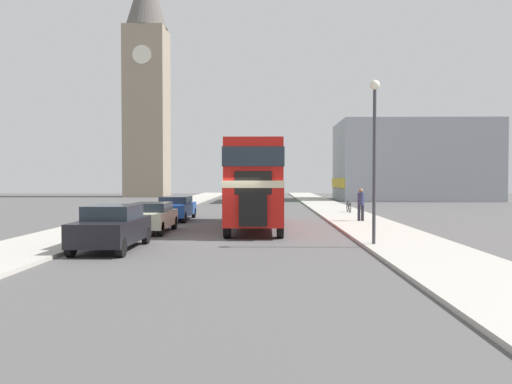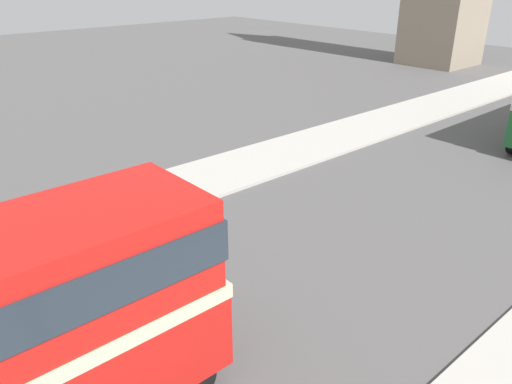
{
  "view_description": "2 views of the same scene",
  "coord_description": "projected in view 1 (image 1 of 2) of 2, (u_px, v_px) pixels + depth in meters",
  "views": [
    {
      "loc": [
        1.55,
        -20.4,
        2.49
      ],
      "look_at": [
        1.0,
        4.54,
        1.79
      ],
      "focal_mm": 35.0,
      "sensor_mm": 36.0,
      "label": 1
    },
    {
      "loc": [
        8.35,
        5.03,
        7.79
      ],
      "look_at": [
        0.0,
        12.32,
        2.73
      ],
      "focal_mm": 35.0,
      "sensor_mm": 36.0,
      "label": 2
    }
  ],
  "objects": [
    {
      "name": "ground_plane",
      "position": [
        229.0,
        238.0,
        20.49
      ],
      "size": [
        120.0,
        120.0,
        0.0
      ],
      "primitive_type": "plane",
      "color": "#565454"
    },
    {
      "name": "sidewalk_right",
      "position": [
        394.0,
        237.0,
        20.34
      ],
      "size": [
        3.5,
        120.0,
        0.12
      ],
      "color": "#B7B2A8",
      "rests_on": "ground_plane"
    },
    {
      "name": "sidewalk_left",
      "position": [
        67.0,
        237.0,
        20.64
      ],
      "size": [
        3.5,
        120.0,
        0.12
      ],
      "color": "#B7B2A8",
      "rests_on": "ground_plane"
    },
    {
      "name": "double_decker_bus",
      "position": [
        256.0,
        179.0,
        24.92
      ],
      "size": [
        2.5,
        10.64,
        4.14
      ],
      "color": "red",
      "rests_on": "ground_plane"
    },
    {
      "name": "bus_distant",
      "position": [
        262.0,
        178.0,
        52.54
      ],
      "size": [
        2.54,
        10.59,
        4.19
      ],
      "color": "#1E602D",
      "rests_on": "ground_plane"
    },
    {
      "name": "car_parked_near",
      "position": [
        112.0,
        227.0,
        17.25
      ],
      "size": [
        1.8,
        4.09,
        1.55
      ],
      "color": "black",
      "rests_on": "ground_plane"
    },
    {
      "name": "car_parked_mid",
      "position": [
        151.0,
        217.0,
        22.74
      ],
      "size": [
        1.76,
        3.99,
        1.36
      ],
      "color": "beige",
      "rests_on": "ground_plane"
    },
    {
      "name": "car_parked_far",
      "position": [
        176.0,
        208.0,
        29.37
      ],
      "size": [
        1.79,
        4.63,
        1.4
      ],
      "color": "#1E479E",
      "rests_on": "ground_plane"
    },
    {
      "name": "pedestrian_walking",
      "position": [
        361.0,
        203.0,
        27.52
      ],
      "size": [
        0.36,
        0.36,
        1.79
      ],
      "color": "#282833",
      "rests_on": "sidewalk_right"
    },
    {
      "name": "bicycle_on_pavement",
      "position": [
        349.0,
        207.0,
        34.47
      ],
      "size": [
        0.05,
        1.76,
        0.78
      ],
      "color": "black",
      "rests_on": "sidewalk_right"
    },
    {
      "name": "street_lamp",
      "position": [
        374.0,
        137.0,
        17.79
      ],
      "size": [
        0.36,
        0.36,
        5.86
      ],
      "color": "#38383D",
      "rests_on": "sidewalk_right"
    },
    {
      "name": "church_tower",
      "position": [
        147.0,
        76.0,
        66.03
      ],
      "size": [
        5.54,
        5.54,
        31.46
      ],
      "color": "gray",
      "rests_on": "ground_plane"
    },
    {
      "name": "shop_building_block",
      "position": [
        412.0,
        161.0,
        56.2
      ],
      "size": [
        16.78,
        10.01,
        8.77
      ],
      "color": "#999EA8",
      "rests_on": "ground_plane"
    }
  ]
}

